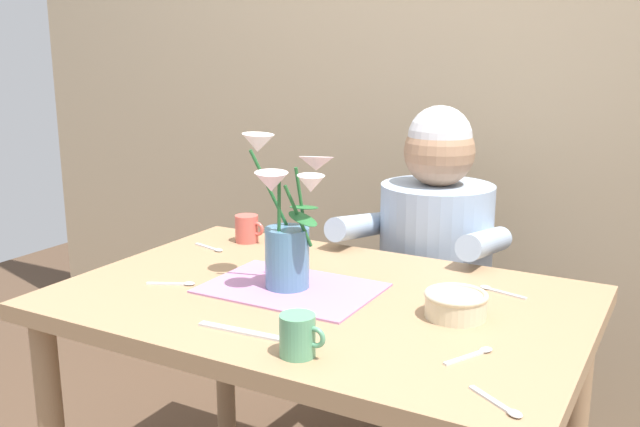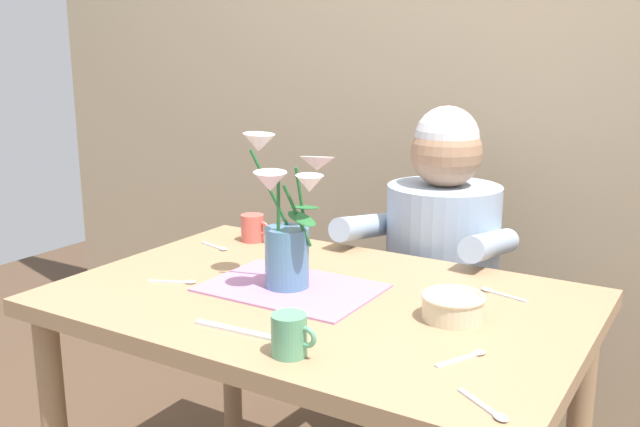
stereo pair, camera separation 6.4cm
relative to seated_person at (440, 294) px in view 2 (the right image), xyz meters
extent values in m
cube|color=tan|center=(-0.06, 0.43, 0.69)|extent=(4.00, 0.10, 2.50)
cube|color=#9E7A56|center=(-0.06, -0.62, 0.16)|extent=(1.20, 0.80, 0.04)
cylinder|color=#9E7A56|center=(-0.60, -0.28, -0.21)|extent=(0.06, 0.06, 0.70)
cylinder|color=#4C4C56|center=(0.00, 0.00, -0.36)|extent=(0.30, 0.30, 0.40)
cylinder|color=#99ADC6|center=(0.00, 0.00, 0.09)|extent=(0.34, 0.34, 0.50)
sphere|color=#A37A5B|center=(0.00, 0.00, 0.44)|extent=(0.21, 0.21, 0.21)
sphere|color=silver|center=(0.00, 0.00, 0.48)|extent=(0.19, 0.19, 0.19)
cylinder|color=#99ADC6|center=(-0.19, -0.14, 0.22)|extent=(0.07, 0.33, 0.12)
cylinder|color=#99ADC6|center=(0.19, -0.14, 0.22)|extent=(0.07, 0.33, 0.12)
cube|color=#B275A3|center=(-0.14, -0.62, 0.18)|extent=(0.40, 0.28, 0.00)
cylinder|color=teal|center=(-0.15, -0.62, 0.25)|extent=(0.10, 0.10, 0.15)
cylinder|color=#23602D|center=(-0.11, -0.63, 0.36)|extent=(0.04, 0.06, 0.15)
cone|color=white|center=(-0.07, -0.64, 0.44)|extent=(0.09, 0.09, 0.04)
sphere|color=#E5D14C|center=(-0.07, -0.64, 0.45)|extent=(0.02, 0.02, 0.02)
cylinder|color=#23602D|center=(-0.13, -0.57, 0.37)|extent=(0.02, 0.04, 0.18)
cone|color=silver|center=(-0.12, -0.52, 0.47)|extent=(0.11, 0.11, 0.04)
sphere|color=#E5D14C|center=(-0.12, -0.52, 0.47)|extent=(0.02, 0.02, 0.02)
cylinder|color=#23602D|center=(-0.19, -0.61, 0.40)|extent=(0.08, 0.07, 0.22)
cone|color=white|center=(-0.23, -0.60, 0.52)|extent=(0.08, 0.08, 0.05)
sphere|color=#E5D14C|center=(-0.23, -0.60, 0.52)|extent=(0.02, 0.02, 0.02)
cylinder|color=#23602D|center=(-0.15, -0.65, 0.36)|extent=(0.02, 0.02, 0.16)
cone|color=silver|center=(-0.15, -0.68, 0.45)|extent=(0.11, 0.11, 0.05)
sphere|color=#E5D14C|center=(-0.15, -0.68, 0.45)|extent=(0.02, 0.02, 0.02)
ellipsoid|color=#23602D|center=(-0.13, -0.56, 0.37)|extent=(0.06, 0.10, 0.02)
ellipsoid|color=#23602D|center=(-0.09, -0.64, 0.36)|extent=(0.10, 0.07, 0.03)
cylinder|color=beige|center=(0.26, -0.60, 0.20)|extent=(0.13, 0.13, 0.05)
torus|color=beige|center=(0.26, -0.60, 0.23)|extent=(0.14, 0.14, 0.01)
cube|color=silver|center=(-0.09, -0.89, 0.18)|extent=(0.19, 0.03, 0.00)
cylinder|color=#569970|center=(0.06, -0.92, 0.22)|extent=(0.07, 0.07, 0.08)
torus|color=#569970|center=(0.10, -0.92, 0.22)|extent=(0.04, 0.01, 0.04)
cylinder|color=#CC564C|center=(-0.47, -0.32, 0.22)|extent=(0.07, 0.07, 0.08)
torus|color=#CC564C|center=(-0.43, -0.32, 0.22)|extent=(0.04, 0.01, 0.04)
cube|color=silver|center=(-0.42, -0.73, 0.18)|extent=(0.10, 0.05, 0.00)
ellipsoid|color=silver|center=(-0.37, -0.71, 0.18)|extent=(0.03, 0.03, 0.01)
cube|color=silver|center=(0.43, -0.92, 0.18)|extent=(0.09, 0.06, 0.00)
ellipsoid|color=silver|center=(0.47, -0.95, 0.18)|extent=(0.03, 0.03, 0.01)
cube|color=silver|center=(0.34, -0.79, 0.18)|extent=(0.05, 0.09, 0.00)
ellipsoid|color=silver|center=(0.37, -0.74, 0.18)|extent=(0.03, 0.03, 0.01)
cube|color=silver|center=(0.32, -0.40, 0.18)|extent=(0.10, 0.03, 0.00)
ellipsoid|color=silver|center=(0.27, -0.39, 0.18)|extent=(0.03, 0.03, 0.01)
cube|color=silver|center=(-0.53, -0.43, 0.18)|extent=(0.10, 0.04, 0.00)
ellipsoid|color=silver|center=(-0.48, -0.44, 0.18)|extent=(0.03, 0.03, 0.01)
camera|label=1|loc=(0.69, -1.96, 0.74)|focal=39.40mm
camera|label=2|loc=(0.74, -1.93, 0.74)|focal=39.40mm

